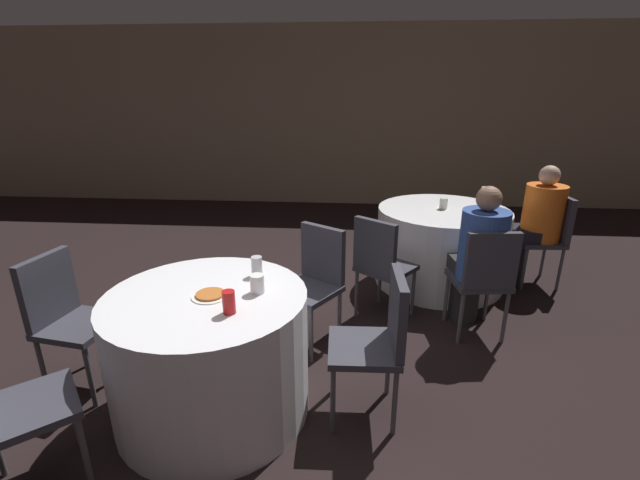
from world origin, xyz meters
TOP-DOWN VIEW (x-y plane):
  - ground_plane at (0.00, 0.00)m, footprint 16.00×16.00m
  - wall_back at (0.00, 5.07)m, footprint 16.00×0.06m
  - table_near at (-0.19, -0.01)m, footprint 1.14×1.14m
  - table_far at (1.48, 1.95)m, footprint 1.24×1.24m
  - chair_near_west at (-1.16, 0.14)m, footprint 0.46×0.46m
  - chair_near_northeast at (0.35, 0.81)m, footprint 0.55×0.55m
  - chair_near_east at (0.79, 0.03)m, footprint 0.42×0.41m
  - chair_far_south at (1.60, 0.92)m, footprint 0.44×0.45m
  - chair_far_east at (2.51, 2.01)m, footprint 0.43×0.42m
  - chair_far_southwest at (0.84, 1.14)m, footprint 0.56×0.56m
  - person_blue_shirt at (1.58, 1.08)m, footprint 0.37×0.51m
  - person_orange_shirt at (2.36, 2.00)m, footprint 0.52×0.37m
  - pizza_plate_near at (-0.16, -0.02)m, footprint 0.21×0.21m
  - soda_can_red at (-0.00, -0.19)m, footprint 0.07×0.07m
  - soda_can_silver at (0.04, 0.28)m, footprint 0.07×0.07m
  - cup_near at (0.09, 0.05)m, footprint 0.08×0.08m
  - bottle_far at (1.78, 1.72)m, footprint 0.09×0.09m
  - cup_far at (1.47, 1.96)m, footprint 0.07×0.07m

SIDE VIEW (x-z plane):
  - ground_plane at x=0.00m, z-range 0.00..0.00m
  - table_near at x=-0.19m, z-range 0.00..0.76m
  - table_far at x=1.48m, z-range 0.00..0.76m
  - chair_near_west at x=-1.16m, z-range 0.09..0.99m
  - chair_near_northeast at x=0.35m, z-range 0.09..0.99m
  - chair_near_east at x=0.79m, z-range 0.09..0.99m
  - chair_far_south at x=1.60m, z-range 0.09..0.99m
  - chair_far_east at x=2.51m, z-range 0.09..0.99m
  - chair_far_southwest at x=0.84m, z-range 0.09..0.99m
  - person_blue_shirt at x=1.58m, z-range 0.01..1.20m
  - person_orange_shirt at x=2.36m, z-range 0.02..1.20m
  - pizza_plate_near at x=-0.16m, z-range 0.76..0.77m
  - cup_far at x=1.47m, z-range 0.76..0.86m
  - cup_near at x=0.09m, z-range 0.76..0.87m
  - soda_can_red at x=0.00m, z-range 0.76..0.88m
  - soda_can_silver at x=0.04m, z-range 0.76..0.88m
  - bottle_far at x=1.78m, z-range 0.76..1.02m
  - wall_back at x=0.00m, z-range 0.00..2.80m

